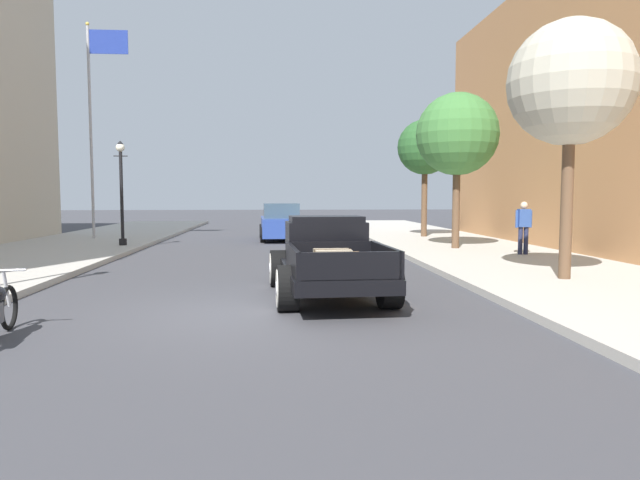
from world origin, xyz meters
The scene contains 9 objects.
ground_plane centered at (0.00, 0.00, 0.00)m, with size 140.00×140.00×0.00m, color #3D3D42.
hotrod_truck_black centered at (1.45, 1.69, 0.75)m, with size 2.36×5.01×1.58m.
car_background_blue centered at (0.65, 15.70, 0.77)m, with size 2.00×4.37×1.65m.
pedestrian_sidewalk_right centered at (8.16, 7.50, 1.09)m, with size 0.53×0.22×1.65m.
street_lamp_far centered at (-5.24, 11.85, 2.39)m, with size 0.50×0.32×3.85m.
flagpole centered at (-7.24, 15.62, 5.77)m, with size 1.74×0.16×9.16m.
street_tree_nearest centered at (6.83, 2.41, 4.40)m, with size 2.70×2.70×5.63m.
street_tree_second centered at (6.72, 9.77, 4.09)m, with size 2.85×2.85×5.38m.
street_tree_third centered at (7.09, 15.44, 4.11)m, with size 2.45×2.45×5.23m.
Camera 1 is at (0.45, -9.58, 1.99)m, focal length 31.74 mm.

